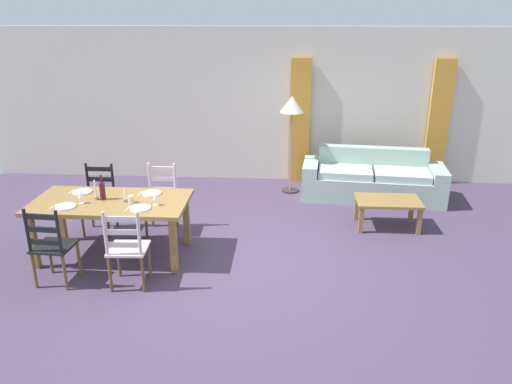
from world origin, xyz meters
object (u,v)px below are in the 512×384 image
Objects in this scene: dining_chair_near_right at (127,248)px; dining_chair_far_right at (161,199)px; wine_glass_near_left at (81,195)px; couch at (372,180)px; dining_table at (111,207)px; wine_glass_near_right at (155,197)px; dining_chair_near_left at (51,246)px; standing_lamp at (292,110)px; wine_bottle at (102,190)px; dining_chair_far_left at (99,199)px; coffee_table at (388,204)px; coffee_cup_primary at (131,199)px.

dining_chair_near_right is 1.00× the size of dining_chair_far_right.
wine_glass_near_left reaches higher than couch.
dining_chair_far_right is (0.42, 0.79, -0.19)m from dining_table.
wine_glass_near_right is at bearing -0.61° from wine_glass_near_left.
dining_table is at bearing 168.06° from wine_glass_near_right.
dining_chair_near_left is (-0.44, -0.73, -0.19)m from dining_table.
wine_glass_near_left is at bearing -134.11° from standing_lamp.
wine_glass_near_left is 0.10× the size of standing_lamp.
dining_chair_far_right is at bearing 101.06° from wine_glass_near_right.
dining_chair_far_right is 5.96× the size of wine_glass_near_left.
wine_bottle is at bearing 65.19° from dining_chair_near_left.
standing_lamp reaches higher than dining_chair_far_left.
couch reaches higher than coffee_table.
wine_bottle is at bearing 164.55° from dining_table.
wine_bottle is 0.19× the size of standing_lamp.
dining_table is 3.43m from standing_lamp.
wine_glass_near_left is at bearing -174.39° from coffee_cup_primary.
dining_chair_far_right is 0.59× the size of standing_lamp.
dining_chair_far_left is 0.59× the size of standing_lamp.
dining_chair_near_left and dining_chair_far_left have the same top height.
dining_chair_near_left is 1.00× the size of dining_chair_far_left.
coffee_table is (3.61, 1.10, -0.31)m from dining_table.
wine_bottle reaches higher than dining_chair_near_left.
dining_chair_near_left is 1.03m from coffee_cup_primary.
dining_chair_far_right is 1.07× the size of coffee_table.
standing_lamp reaches higher than dining_table.
dining_table is at bearing -15.45° from wine_bottle.
wine_bottle is 3.89m from coffee_table.
couch is at bearing -7.76° from standing_lamp.
wine_glass_near_right is (1.05, 0.60, 0.38)m from dining_chair_near_left.
dining_chair_far_right is at bearing -154.16° from couch.
coffee_table is at bearing 5.43° from dining_chair_far_left.
wine_glass_near_left is (0.13, -0.83, 0.38)m from dining_chair_far_left.
dining_chair_far_left is 4.07m from coffee_table.
dining_chair_far_left is at bearing 121.47° from dining_table.
dining_chair_near_right and dining_chair_far_left have the same top height.
wine_glass_near_left is at bearing -162.74° from coffee_table.
wine_bottle reaches higher than dining_chair_far_right.
coffee_table is at bearing 16.95° from dining_table.
wine_bottle reaches higher than couch.
dining_chair_near_right is (0.86, -0.01, 0.00)m from dining_chair_near_left.
wine_bottle reaches higher than dining_chair_far_left.
dining_chair_near_right is 0.76m from coffee_cup_primary.
standing_lamp is at bearing 58.26° from wine_glass_near_right.
wine_bottle reaches higher than coffee_cup_primary.
dining_chair_near_left is at bearing -137.47° from coffee_cup_primary.
dining_chair_near_left is 4.45m from coffee_table.
coffee_table is at bearing 17.26° from wine_glass_near_left.
dining_chair_near_left is 5.05m from couch.
dining_chair_far_left is 1.00× the size of dining_chair_far_right.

